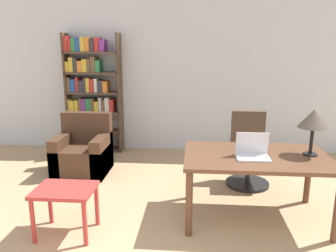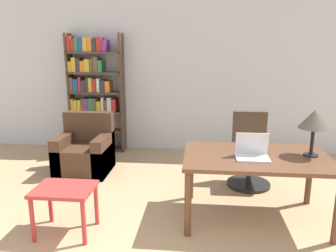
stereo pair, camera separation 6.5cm
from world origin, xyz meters
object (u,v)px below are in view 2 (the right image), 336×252
object	(u,v)px
office_chair	(249,155)
armchair	(85,153)
side_table_blue	(65,195)
bookshelf	(93,95)
desk	(256,163)
laptop	(252,153)
table_lamp	(314,120)

from	to	relation	value
office_chair	armchair	distance (m)	2.41
side_table_blue	bookshelf	bearing A→B (deg)	102.32
bookshelf	office_chair	bearing A→B (deg)	-26.70
side_table_blue	armchair	world-z (taller)	armchair
desk	side_table_blue	bearing A→B (deg)	-165.70
laptop	side_table_blue	xyz separation A→B (m)	(-1.86, -0.41, -0.37)
desk	laptop	bearing A→B (deg)	-126.90
desk	table_lamp	world-z (taller)	table_lamp
laptop	side_table_blue	size ratio (longest dim) A/B	0.58
table_lamp	bookshelf	bearing A→B (deg)	144.34
desk	office_chair	world-z (taller)	office_chair
laptop	table_lamp	size ratio (longest dim) A/B	0.68
desk	office_chair	size ratio (longest dim) A/B	1.54
desk	bookshelf	distance (m)	3.42
laptop	office_chair	xyz separation A→B (m)	(0.13, 1.04, -0.36)
side_table_blue	desk	bearing A→B (deg)	14.30
desk	side_table_blue	xyz separation A→B (m)	(-1.92, -0.49, -0.23)
office_chair	bookshelf	size ratio (longest dim) A/B	0.48
table_lamp	laptop	bearing A→B (deg)	-167.97
office_chair	armchair	xyz separation A→B (m)	(-2.40, 0.22, -0.13)
table_lamp	office_chair	xyz separation A→B (m)	(-0.49, 0.91, -0.69)
office_chair	armchair	world-z (taller)	office_chair
table_lamp	office_chair	bearing A→B (deg)	118.38
desk	table_lamp	distance (m)	0.74
table_lamp	desk	bearing A→B (deg)	-174.69
office_chair	bookshelf	distance (m)	2.97
office_chair	side_table_blue	distance (m)	2.47
desk	table_lamp	size ratio (longest dim) A/B	3.10
laptop	side_table_blue	world-z (taller)	laptop
desk	table_lamp	xyz separation A→B (m)	(0.57, 0.05, 0.47)
armchair	bookshelf	xyz separation A→B (m)	(-0.21, 1.09, 0.72)
desk	armchair	world-z (taller)	armchair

